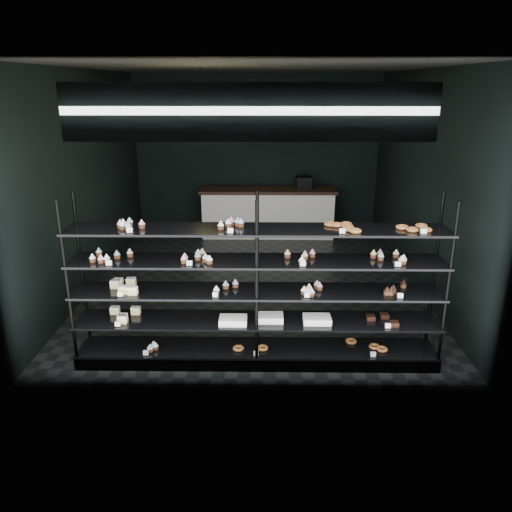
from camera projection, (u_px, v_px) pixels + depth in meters
name	position (u px, v px, depth m)	size (l,w,h in m)	color
room	(254.00, 181.00, 7.48)	(5.01, 6.01, 3.20)	black
display_shelf	(255.00, 310.00, 5.48)	(4.00, 0.50, 1.91)	black
signage	(249.00, 112.00, 4.34)	(3.30, 0.05, 0.50)	#0C123D
pendant_lamp	(202.00, 128.00, 6.36)	(0.31, 0.31, 0.89)	black
service_counter	(268.00, 212.00, 10.20)	(2.74, 0.65, 1.23)	silver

